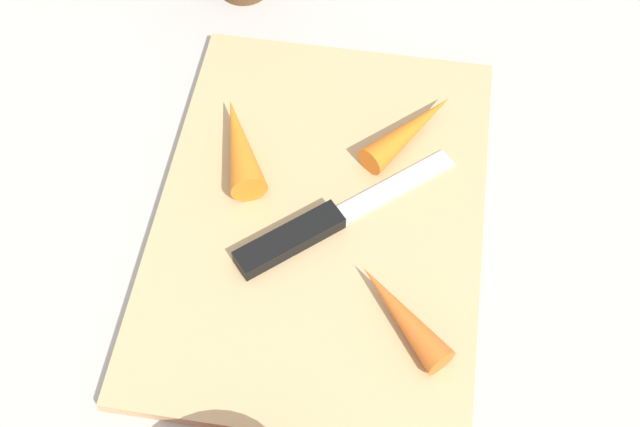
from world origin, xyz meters
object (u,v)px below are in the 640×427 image
Objects in this scene: carrot_medium at (239,144)px; carrot_shortest at (401,314)px; carrot_longest at (410,129)px; knife at (304,232)px; cutting_board at (320,217)px.

carrot_medium is 1.02× the size of carrot_shortest.
carrot_medium is 0.14m from carrot_longest.
knife is at bearing 9.45° from carrot_shortest.
carrot_longest is (-0.11, 0.07, 0.01)m from knife.
carrot_medium reaches higher than cutting_board.
carrot_medium is 0.96× the size of carrot_longest.
cutting_board is 2.19× the size of knife.
knife is 1.66× the size of carrot_longest.
knife is at bearing -21.61° from cutting_board.
knife is at bearing -176.07° from carrot_longest.
knife is 0.13m from carrot_longest.
carrot_shortest is at bearing -139.15° from carrot_longest.
carrot_medium reaches higher than carrot_longest.
carrot_shortest is at bearing -153.14° from carrot_medium.
knife is 1.77× the size of carrot_shortest.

